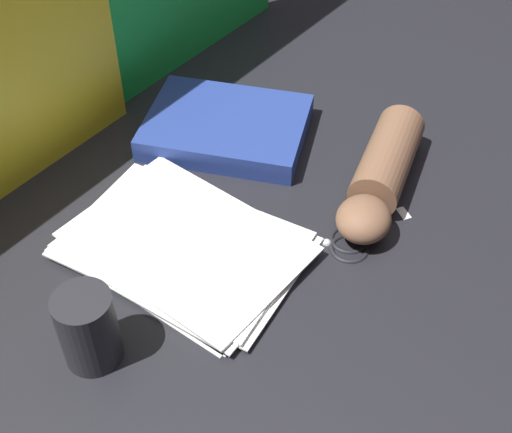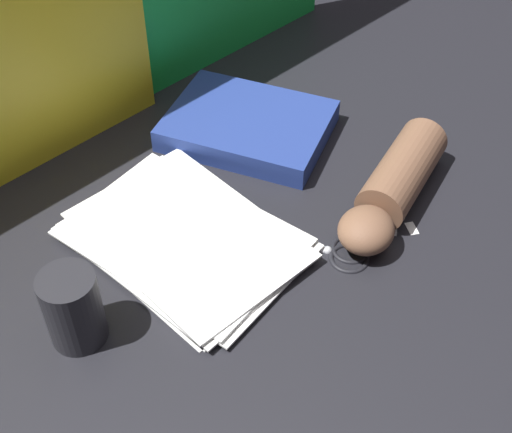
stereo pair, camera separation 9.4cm
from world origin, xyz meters
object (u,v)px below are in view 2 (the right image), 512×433
at_px(paper_stack, 185,239).
at_px(mug, 73,308).
at_px(hand_forearm, 394,187).
at_px(book_closed, 248,126).
at_px(scissors, 331,249).

relative_size(paper_stack, mug, 3.19).
distance_m(hand_forearm, mug, 0.47).
bearing_deg(mug, hand_forearm, -19.29).
xyz_separation_m(book_closed, hand_forearm, (0.02, -0.27, 0.02)).
relative_size(paper_stack, book_closed, 1.11).
height_order(scissors, hand_forearm, hand_forearm).
xyz_separation_m(hand_forearm, mug, (-0.45, 0.16, 0.02)).
relative_size(paper_stack, hand_forearm, 1.20).
distance_m(scissors, mug, 0.35).
xyz_separation_m(paper_stack, book_closed, (0.24, 0.10, 0.01)).
bearing_deg(scissors, paper_stack, 127.61).
bearing_deg(hand_forearm, mug, 160.71).
relative_size(scissors, mug, 1.70).
xyz_separation_m(paper_stack, mug, (-0.19, -0.01, 0.04)).
height_order(paper_stack, mug, mug).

